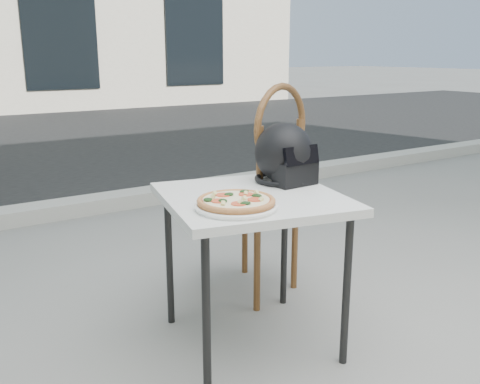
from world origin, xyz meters
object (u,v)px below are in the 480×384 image
helmet (285,156)px  cafe_chair_main (263,181)px  cafe_table_main (252,209)px  plate (236,206)px  pizza (236,201)px

helmet → cafe_chair_main: cafe_chair_main is taller
cafe_table_main → cafe_chair_main: 0.50m
plate → pizza: 0.02m
cafe_table_main → helmet: helmet is taller
plate → pizza: pizza is taller
helmet → cafe_table_main: bearing=-159.4°
cafe_table_main → helmet: bearing=22.9°
pizza → cafe_chair_main: 0.73m
plate → cafe_chair_main: cafe_chair_main is taller
helmet → plate: bearing=-151.7°
cafe_table_main → pizza: pizza is taller
pizza → cafe_chair_main: bearing=46.4°
pizza → cafe_table_main: bearing=40.2°
pizza → helmet: helmet is taller
plate → helmet: bearing=30.6°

